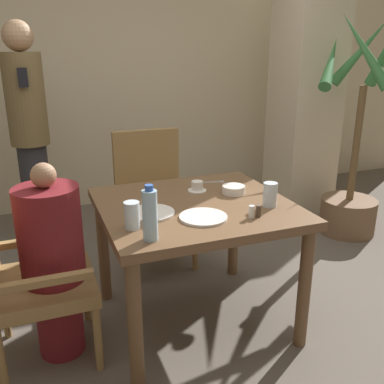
# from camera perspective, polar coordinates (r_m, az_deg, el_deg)

# --- Properties ---
(ground_plane) EXTENTS (16.00, 16.00, 0.00)m
(ground_plane) POSITION_cam_1_polar(r_m,az_deg,el_deg) (2.73, 0.38, -16.52)
(ground_plane) COLOR #60564C
(wall_back) EXTENTS (8.00, 0.06, 2.80)m
(wall_back) POSITION_cam_1_polar(r_m,az_deg,el_deg) (4.46, -10.82, 16.17)
(wall_back) COLOR beige
(wall_back) RESTS_ON ground_plane
(pillar_stone) EXTENTS (0.52, 0.52, 2.70)m
(pillar_stone) POSITION_cam_1_polar(r_m,az_deg,el_deg) (4.27, 15.08, 15.10)
(pillar_stone) COLOR beige
(pillar_stone) RESTS_ON ground_plane
(dining_table) EXTENTS (1.04, 0.97, 0.75)m
(dining_table) POSITION_cam_1_polar(r_m,az_deg,el_deg) (2.41, 0.41, -3.85)
(dining_table) COLOR brown
(dining_table) RESTS_ON ground_plane
(chair_left_side) EXTENTS (0.52, 0.51, 0.99)m
(chair_left_side) POSITION_cam_1_polar(r_m,az_deg,el_deg) (2.33, -21.67, -9.68)
(chair_left_side) COLOR olive
(chair_left_side) RESTS_ON ground_plane
(diner_in_left_chair) EXTENTS (0.32, 0.32, 1.06)m
(diner_in_left_chair) POSITION_cam_1_polar(r_m,az_deg,el_deg) (2.32, -18.01, -8.69)
(diner_in_left_chair) COLOR maroon
(diner_in_left_chair) RESTS_ON ground_plane
(chair_far_side) EXTENTS (0.51, 0.52, 0.99)m
(chair_far_side) POSITION_cam_1_polar(r_m,az_deg,el_deg) (3.25, -5.30, -0.32)
(chair_far_side) COLOR olive
(chair_far_side) RESTS_ON ground_plane
(standing_host) EXTENTS (0.30, 0.34, 1.77)m
(standing_host) POSITION_cam_1_polar(r_m,az_deg,el_deg) (3.68, -20.89, 7.80)
(standing_host) COLOR #2D2D33
(standing_host) RESTS_ON ground_plane
(potted_palm) EXTENTS (0.77, 0.78, 1.88)m
(potted_palm) POSITION_cam_1_polar(r_m,az_deg,el_deg) (3.93, 20.71, 3.07)
(potted_palm) COLOR brown
(potted_palm) RESTS_ON ground_plane
(plate_main_left) EXTENTS (0.25, 0.25, 0.01)m
(plate_main_left) POSITION_cam_1_polar(r_m,az_deg,el_deg) (2.23, -5.47, -2.78)
(plate_main_left) COLOR white
(plate_main_left) RESTS_ON dining_table
(plate_main_right) EXTENTS (0.25, 0.25, 0.01)m
(plate_main_right) POSITION_cam_1_polar(r_m,az_deg,el_deg) (2.17, 1.51, -3.35)
(plate_main_right) COLOR white
(plate_main_right) RESTS_ON dining_table
(teacup_with_saucer) EXTENTS (0.11, 0.11, 0.06)m
(teacup_with_saucer) POSITION_cam_1_polar(r_m,az_deg,el_deg) (2.56, 0.69, 0.68)
(teacup_with_saucer) COLOR white
(teacup_with_saucer) RESTS_ON dining_table
(bowl_small) EXTENTS (0.14, 0.14, 0.05)m
(bowl_small) POSITION_cam_1_polar(r_m,az_deg,el_deg) (2.54, 5.56, 0.33)
(bowl_small) COLOR white
(bowl_small) RESTS_ON dining_table
(water_bottle) EXTENTS (0.07, 0.07, 0.26)m
(water_bottle) POSITION_cam_1_polar(r_m,az_deg,el_deg) (1.90, -5.63, -3.04)
(water_bottle) COLOR #A3C6DB
(water_bottle) RESTS_ON dining_table
(glass_tall_near) EXTENTS (0.08, 0.08, 0.13)m
(glass_tall_near) POSITION_cam_1_polar(r_m,az_deg,el_deg) (2.35, 10.36, -0.34)
(glass_tall_near) COLOR silver
(glass_tall_near) RESTS_ON dining_table
(glass_tall_mid) EXTENTS (0.08, 0.08, 0.13)m
(glass_tall_mid) POSITION_cam_1_polar(r_m,az_deg,el_deg) (2.05, -8.01, -3.10)
(glass_tall_mid) COLOR silver
(glass_tall_mid) RESTS_ON dining_table
(salt_shaker) EXTENTS (0.03, 0.03, 0.07)m
(salt_shaker) POSITION_cam_1_polar(r_m,az_deg,el_deg) (2.19, 7.93, -2.62)
(salt_shaker) COLOR white
(salt_shaker) RESTS_ON dining_table
(pepper_shaker) EXTENTS (0.03, 0.03, 0.06)m
(pepper_shaker) POSITION_cam_1_polar(r_m,az_deg,el_deg) (2.20, 8.83, -2.52)
(pepper_shaker) COLOR #4C3D2D
(pepper_shaker) RESTS_ON dining_table
(fork_beside_plate) EXTENTS (0.19, 0.05, 0.00)m
(fork_beside_plate) POSITION_cam_1_polar(r_m,az_deg,el_deg) (2.74, 2.87, 1.33)
(fork_beside_plate) COLOR silver
(fork_beside_plate) RESTS_ON dining_table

